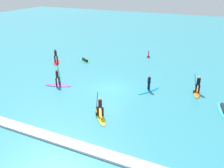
# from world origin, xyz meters

# --- Properties ---
(ground_plane) EXTENTS (120.00, 120.00, 0.00)m
(ground_plane) POSITION_xyz_m (0.00, 0.00, 0.00)
(ground_plane) COLOR teal
(ground_plane) RESTS_ON ground
(surfer_on_purple_board) EXTENTS (2.82, 1.39, 2.21)m
(surfer_on_purple_board) POSITION_xyz_m (-5.50, -1.81, 0.48)
(surfer_on_purple_board) COLOR purple
(surfer_on_purple_board) RESTS_ON ground_plane
(surfer_on_yellow_board) EXTENTS (2.36, 2.82, 2.19)m
(surfer_on_yellow_board) POSITION_xyz_m (1.46, -5.43, 0.43)
(surfer_on_yellow_board) COLOR yellow
(surfer_on_yellow_board) RESTS_ON ground_plane
(surfer_on_teal_board) EXTENTS (1.32, 2.98, 0.40)m
(surfer_on_teal_board) POSITION_xyz_m (10.68, -0.17, 0.15)
(surfer_on_teal_board) COLOR #33C6CC
(surfer_on_teal_board) RESTS_ON ground_plane
(surfer_on_red_board) EXTENTS (1.87, 2.46, 1.89)m
(surfer_on_red_board) POSITION_xyz_m (-10.34, 4.32, 0.57)
(surfer_on_red_board) COLOR red
(surfer_on_red_board) RESTS_ON ground_plane
(surfer_on_blue_board) EXTENTS (1.95, 2.80, 1.63)m
(surfer_on_blue_board) POSITION_xyz_m (3.60, 1.08, 0.38)
(surfer_on_blue_board) COLOR #1E8CD1
(surfer_on_blue_board) RESTS_ON ground_plane
(surfer_on_green_board) EXTENTS (2.52, 1.97, 0.39)m
(surfer_on_green_board) POSITION_xyz_m (-7.17, 6.53, 0.14)
(surfer_on_green_board) COLOR #23B266
(surfer_on_green_board) RESTS_ON ground_plane
(surfer_on_orange_board) EXTENTS (0.92, 2.69, 2.04)m
(surfer_on_orange_board) POSITION_xyz_m (8.14, 2.61, 0.52)
(surfer_on_orange_board) COLOR orange
(surfer_on_orange_board) RESTS_ON ground_plane
(marker_buoy) EXTENTS (0.42, 0.42, 1.07)m
(marker_buoy) POSITION_xyz_m (0.24, 11.97, 0.17)
(marker_buoy) COLOR red
(marker_buoy) RESTS_ON ground_plane
(wave_crest) EXTENTS (20.50, 0.90, 0.18)m
(wave_crest) POSITION_xyz_m (0.00, -9.56, 0.09)
(wave_crest) COLOR white
(wave_crest) RESTS_ON ground_plane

